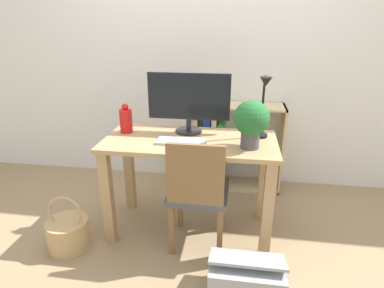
{
  "coord_description": "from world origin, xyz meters",
  "views": [
    {
      "loc": [
        0.32,
        -2.07,
        1.51
      ],
      "look_at": [
        0.0,
        0.1,
        0.66
      ],
      "focal_mm": 30.0,
      "sensor_mm": 36.0,
      "label": 1
    }
  ],
  "objects_px": {
    "monitor": "(189,99)",
    "storage_box": "(246,279)",
    "potted_plant": "(251,121)",
    "bookshelf": "(217,149)",
    "vase": "(126,120)",
    "basket": "(68,233)",
    "keyboard": "(181,141)",
    "desk_lamp": "(264,102)",
    "chair": "(198,191)"
  },
  "relations": [
    {
      "from": "vase",
      "to": "bookshelf",
      "type": "bearing_deg",
      "value": 45.99
    },
    {
      "from": "bookshelf",
      "to": "basket",
      "type": "bearing_deg",
      "value": -131.23
    },
    {
      "from": "potted_plant",
      "to": "bookshelf",
      "type": "distance_m",
      "value": 1.03
    },
    {
      "from": "desk_lamp",
      "to": "basket",
      "type": "bearing_deg",
      "value": -162.01
    },
    {
      "from": "keyboard",
      "to": "bookshelf",
      "type": "xyz_separation_m",
      "value": [
        0.2,
        0.81,
        -0.37
      ]
    },
    {
      "from": "vase",
      "to": "bookshelf",
      "type": "relative_size",
      "value": 0.25
    },
    {
      "from": "chair",
      "to": "bookshelf",
      "type": "xyz_separation_m",
      "value": [
        0.06,
        0.95,
        -0.07
      ]
    },
    {
      "from": "vase",
      "to": "desk_lamp",
      "type": "bearing_deg",
      "value": -0.82
    },
    {
      "from": "desk_lamp",
      "to": "storage_box",
      "type": "bearing_deg",
      "value": -95.79
    },
    {
      "from": "monitor",
      "to": "vase",
      "type": "relative_size",
      "value": 2.77
    },
    {
      "from": "chair",
      "to": "storage_box",
      "type": "relative_size",
      "value": 1.89
    },
    {
      "from": "keyboard",
      "to": "monitor",
      "type": "bearing_deg",
      "value": 85.23
    },
    {
      "from": "monitor",
      "to": "desk_lamp",
      "type": "relative_size",
      "value": 1.36
    },
    {
      "from": "monitor",
      "to": "storage_box",
      "type": "xyz_separation_m",
      "value": [
        0.45,
        -0.75,
        -0.87
      ]
    },
    {
      "from": "monitor",
      "to": "storage_box",
      "type": "relative_size",
      "value": 1.36
    },
    {
      "from": "storage_box",
      "to": "chair",
      "type": "bearing_deg",
      "value": 130.97
    },
    {
      "from": "desk_lamp",
      "to": "chair",
      "type": "relative_size",
      "value": 0.53
    },
    {
      "from": "keyboard",
      "to": "chair",
      "type": "bearing_deg",
      "value": -45.12
    },
    {
      "from": "bookshelf",
      "to": "storage_box",
      "type": "relative_size",
      "value": 1.96
    },
    {
      "from": "desk_lamp",
      "to": "basket",
      "type": "xyz_separation_m",
      "value": [
        -1.3,
        -0.42,
        -0.88
      ]
    },
    {
      "from": "monitor",
      "to": "potted_plant",
      "type": "distance_m",
      "value": 0.51
    },
    {
      "from": "chair",
      "to": "bookshelf",
      "type": "relative_size",
      "value": 0.96
    },
    {
      "from": "desk_lamp",
      "to": "basket",
      "type": "relative_size",
      "value": 1.07
    },
    {
      "from": "monitor",
      "to": "desk_lamp",
      "type": "height_order",
      "value": "desk_lamp"
    },
    {
      "from": "vase",
      "to": "basket",
      "type": "relative_size",
      "value": 0.53
    },
    {
      "from": "basket",
      "to": "chair",
      "type": "bearing_deg",
      "value": 8.99
    },
    {
      "from": "monitor",
      "to": "bookshelf",
      "type": "xyz_separation_m",
      "value": [
        0.18,
        0.58,
        -0.61
      ]
    },
    {
      "from": "desk_lamp",
      "to": "bookshelf",
      "type": "height_order",
      "value": "desk_lamp"
    },
    {
      "from": "keyboard",
      "to": "chair",
      "type": "xyz_separation_m",
      "value": [
        0.14,
        -0.14,
        -0.29
      ]
    },
    {
      "from": "monitor",
      "to": "keyboard",
      "type": "bearing_deg",
      "value": -94.77
    },
    {
      "from": "basket",
      "to": "storage_box",
      "type": "bearing_deg",
      "value": -11.28
    },
    {
      "from": "basket",
      "to": "storage_box",
      "type": "height_order",
      "value": "basket"
    },
    {
      "from": "vase",
      "to": "potted_plant",
      "type": "distance_m",
      "value": 0.92
    },
    {
      "from": "bookshelf",
      "to": "monitor",
      "type": "bearing_deg",
      "value": -106.93
    },
    {
      "from": "desk_lamp",
      "to": "keyboard",
      "type": "bearing_deg",
      "value": -165.05
    },
    {
      "from": "potted_plant",
      "to": "vase",
      "type": "bearing_deg",
      "value": 168.57
    },
    {
      "from": "bookshelf",
      "to": "basket",
      "type": "height_order",
      "value": "bookshelf"
    },
    {
      "from": "basket",
      "to": "storage_box",
      "type": "distance_m",
      "value": 1.25
    },
    {
      "from": "monitor",
      "to": "basket",
      "type": "distance_m",
      "value": 1.27
    },
    {
      "from": "keyboard",
      "to": "desk_lamp",
      "type": "relative_size",
      "value": 0.75
    },
    {
      "from": "desk_lamp",
      "to": "potted_plant",
      "type": "height_order",
      "value": "desk_lamp"
    },
    {
      "from": "keyboard",
      "to": "desk_lamp",
      "type": "distance_m",
      "value": 0.62
    },
    {
      "from": "monitor",
      "to": "chair",
      "type": "height_order",
      "value": "monitor"
    },
    {
      "from": "keyboard",
      "to": "bookshelf",
      "type": "bearing_deg",
      "value": 76.38
    },
    {
      "from": "monitor",
      "to": "basket",
      "type": "xyz_separation_m",
      "value": [
        -0.78,
        -0.51,
        -0.86
      ]
    },
    {
      "from": "potted_plant",
      "to": "chair",
      "type": "bearing_deg",
      "value": -160.86
    },
    {
      "from": "potted_plant",
      "to": "bookshelf",
      "type": "xyz_separation_m",
      "value": [
        -0.26,
        0.84,
        -0.54
      ]
    },
    {
      "from": "vase",
      "to": "desk_lamp",
      "type": "height_order",
      "value": "desk_lamp"
    },
    {
      "from": "keyboard",
      "to": "desk_lamp",
      "type": "xyz_separation_m",
      "value": [
        0.54,
        0.14,
        0.26
      ]
    },
    {
      "from": "desk_lamp",
      "to": "potted_plant",
      "type": "distance_m",
      "value": 0.2
    }
  ]
}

